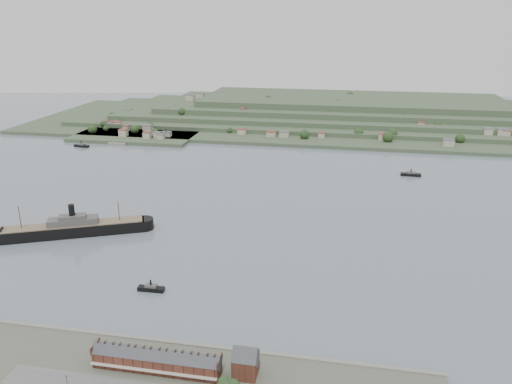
% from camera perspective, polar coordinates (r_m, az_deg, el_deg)
% --- Properties ---
extents(ground, '(1400.00, 1400.00, 0.00)m').
position_cam_1_polar(ground, '(366.68, -0.14, -3.62)').
color(ground, slate).
rests_on(ground, ground).
extents(terrace_row, '(55.60, 9.80, 11.07)m').
position_cam_1_polar(terrace_row, '(225.22, -11.31, -18.32)').
color(terrace_row, '#4C261B').
rests_on(terrace_row, ground).
extents(gabled_building, '(10.40, 10.18, 14.09)m').
position_cam_1_polar(gabled_building, '(218.12, -1.21, -18.86)').
color(gabled_building, '#4C261B').
rests_on(gabled_building, ground).
extents(far_peninsula, '(760.00, 309.00, 30.00)m').
position_cam_1_polar(far_peninsula, '(737.31, 7.85, 8.91)').
color(far_peninsula, '#3A4D33').
rests_on(far_peninsula, ground).
extents(steamship, '(106.32, 55.99, 27.10)m').
position_cam_1_polar(steamship, '(368.96, -20.84, -3.97)').
color(steamship, black).
rests_on(steamship, ground).
extents(tugboat, '(14.95, 4.35, 6.68)m').
position_cam_1_polar(tugboat, '(286.45, -11.90, -10.71)').
color(tugboat, black).
rests_on(tugboat, ground).
extents(ferry_west, '(19.28, 8.46, 7.00)m').
position_cam_1_polar(ferry_west, '(618.61, -19.32, 5.03)').
color(ferry_west, black).
rests_on(ferry_west, ground).
extents(ferry_east, '(18.85, 5.62, 7.03)m').
position_cam_1_polar(ferry_east, '(498.05, 17.27, 1.96)').
color(ferry_east, black).
rests_on(ferry_east, ground).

